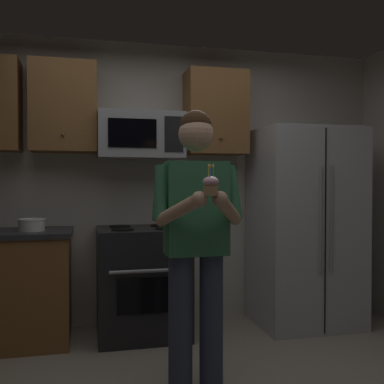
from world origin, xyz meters
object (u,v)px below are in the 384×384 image
Objects in this scene: microwave at (141,136)px; bowl_large_white at (32,224)px; cupcake at (211,185)px; person at (196,233)px; refrigerator at (305,227)px; oven_range at (143,281)px.

microwave reaches higher than bowl_large_white.
person is at bearing 90.00° from cupcake.
person reaches higher than bowl_large_white.
microwave is 0.41× the size of refrigerator.
oven_range is 0.53× the size of person.
person is 10.13× the size of cupcake.
person is 0.44m from cupcake.
cupcake reaches higher than oven_range.
microwave is at bearing 173.97° from refrigerator.
oven_range is at bearing 178.50° from refrigerator.
refrigerator is 10.35× the size of cupcake.
cupcake is (0.20, -1.56, -0.43)m from microwave.
person is at bearing -140.33° from refrigerator.
microwave is 4.26× the size of cupcake.
bowl_large_white is at bearing 179.67° from refrigerator.
person reaches higher than oven_range.
cupcake is at bearing -82.69° from microwave.
cupcake is (0.20, -1.45, 0.83)m from oven_range.
cupcake is at bearing -90.00° from person.
bowl_large_white is 1.23× the size of cupcake.
refrigerator reaches higher than person.
microwave is 3.47× the size of bowl_large_white.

